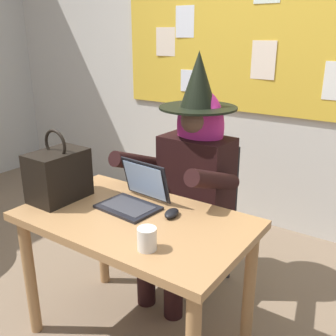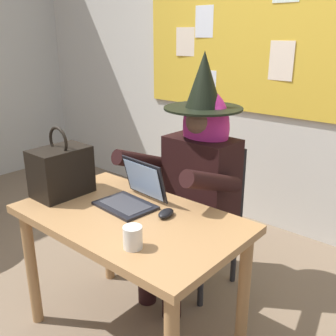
{
  "view_description": "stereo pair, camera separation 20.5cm",
  "coord_description": "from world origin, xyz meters",
  "px_view_note": "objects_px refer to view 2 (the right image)",
  "views": [
    {
      "loc": [
        1.26,
        -1.19,
        1.55
      ],
      "look_at": [
        0.15,
        0.39,
        0.88
      ],
      "focal_mm": 41.32,
      "sensor_mm": 36.0,
      "label": 1
    },
    {
      "loc": [
        1.42,
        -1.07,
        1.55
      ],
      "look_at": [
        0.15,
        0.39,
        0.88
      ],
      "focal_mm": 41.32,
      "sensor_mm": 36.0,
      "label": 2
    }
  ],
  "objects_px": {
    "chair_at_desk": "(206,207)",
    "handbag": "(61,171)",
    "computer_mouse": "(166,213)",
    "person_costumed": "(195,169)",
    "laptop": "(133,195)",
    "coffee_mug": "(133,237)",
    "desk_main": "(130,235)"
  },
  "relations": [
    {
      "from": "desk_main",
      "to": "person_costumed",
      "type": "height_order",
      "value": "person_costumed"
    },
    {
      "from": "person_costumed",
      "to": "laptop",
      "type": "xyz_separation_m",
      "value": [
        -0.04,
        -0.47,
        -0.03
      ]
    },
    {
      "from": "computer_mouse",
      "to": "coffee_mug",
      "type": "bearing_deg",
      "value": -85.29
    },
    {
      "from": "computer_mouse",
      "to": "handbag",
      "type": "relative_size",
      "value": 0.28
    },
    {
      "from": "person_costumed",
      "to": "laptop",
      "type": "height_order",
      "value": "person_costumed"
    },
    {
      "from": "chair_at_desk",
      "to": "person_costumed",
      "type": "relative_size",
      "value": 0.62
    },
    {
      "from": "computer_mouse",
      "to": "person_costumed",
      "type": "bearing_deg",
      "value": 99.87
    },
    {
      "from": "chair_at_desk",
      "to": "laptop",
      "type": "distance_m",
      "value": 0.65
    },
    {
      "from": "computer_mouse",
      "to": "desk_main",
      "type": "bearing_deg",
      "value": -155.82
    },
    {
      "from": "person_costumed",
      "to": "laptop",
      "type": "bearing_deg",
      "value": -4.06
    },
    {
      "from": "chair_at_desk",
      "to": "person_costumed",
      "type": "bearing_deg",
      "value": 0.26
    },
    {
      "from": "chair_at_desk",
      "to": "handbag",
      "type": "height_order",
      "value": "handbag"
    },
    {
      "from": "handbag",
      "to": "coffee_mug",
      "type": "height_order",
      "value": "handbag"
    },
    {
      "from": "person_costumed",
      "to": "laptop",
      "type": "relative_size",
      "value": 4.69
    },
    {
      "from": "chair_at_desk",
      "to": "laptop",
      "type": "relative_size",
      "value": 2.9
    },
    {
      "from": "handbag",
      "to": "computer_mouse",
      "type": "bearing_deg",
      "value": 14.87
    },
    {
      "from": "person_costumed",
      "to": "coffee_mug",
      "type": "xyz_separation_m",
      "value": [
        0.27,
        -0.77,
        -0.03
      ]
    },
    {
      "from": "chair_at_desk",
      "to": "handbag",
      "type": "distance_m",
      "value": 0.93
    },
    {
      "from": "desk_main",
      "to": "handbag",
      "type": "bearing_deg",
      "value": -172.92
    },
    {
      "from": "desk_main",
      "to": "person_costumed",
      "type": "relative_size",
      "value": 0.77
    },
    {
      "from": "computer_mouse",
      "to": "handbag",
      "type": "bearing_deg",
      "value": -176.5
    },
    {
      "from": "coffee_mug",
      "to": "handbag",
      "type": "bearing_deg",
      "value": 168.45
    },
    {
      "from": "desk_main",
      "to": "coffee_mug",
      "type": "distance_m",
      "value": 0.34
    },
    {
      "from": "coffee_mug",
      "to": "person_costumed",
      "type": "bearing_deg",
      "value": 109.24
    },
    {
      "from": "coffee_mug",
      "to": "computer_mouse",
      "type": "bearing_deg",
      "value": 106.08
    },
    {
      "from": "desk_main",
      "to": "person_costumed",
      "type": "distance_m",
      "value": 0.6
    },
    {
      "from": "desk_main",
      "to": "computer_mouse",
      "type": "bearing_deg",
      "value": 35.54
    },
    {
      "from": "person_costumed",
      "to": "computer_mouse",
      "type": "height_order",
      "value": "person_costumed"
    },
    {
      "from": "desk_main",
      "to": "laptop",
      "type": "bearing_deg",
      "value": 127.99
    },
    {
      "from": "computer_mouse",
      "to": "coffee_mug",
      "type": "height_order",
      "value": "coffee_mug"
    },
    {
      "from": "person_costumed",
      "to": "computer_mouse",
      "type": "xyz_separation_m",
      "value": [
        0.18,
        -0.47,
        -0.06
      ]
    },
    {
      "from": "chair_at_desk",
      "to": "handbag",
      "type": "bearing_deg",
      "value": -27.32
    }
  ]
}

